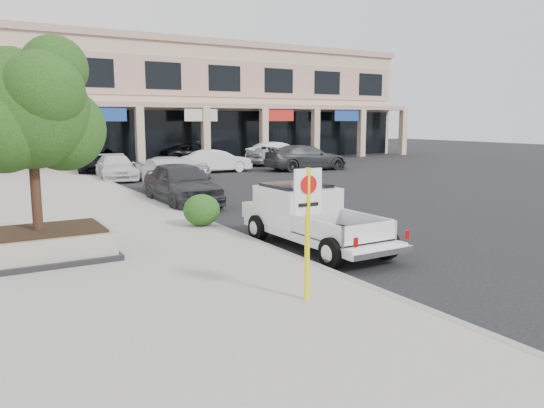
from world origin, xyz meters
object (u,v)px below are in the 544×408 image
at_px(curb_car_c, 116,167).
at_px(lot_car_b, 217,161).
at_px(pickup_truck, 317,218).
at_px(lot_car_a, 173,167).
at_px(planter, 40,245).
at_px(planter_tree, 36,112).
at_px(curb_car_a, 182,183).
at_px(curb_car_d, 99,160).
at_px(lot_car_c, 306,157).
at_px(lot_car_e, 271,155).
at_px(lot_car_f, 279,153).
at_px(lot_car_d, 197,153).
at_px(curb_car_b, 173,177).
at_px(no_parking_sign, 308,216).

xyz_separation_m(curb_car_c, lot_car_b, (6.50, 0.91, 0.03)).
xyz_separation_m(pickup_truck, lot_car_a, (2.35, 16.79, -0.09)).
height_order(planter, planter_tree, planter_tree).
xyz_separation_m(planter, pickup_truck, (6.27, -1.86, 0.31)).
height_order(planter, curb_car_a, curb_car_a).
bearing_deg(curb_car_d, lot_car_c, -14.41).
distance_m(planter_tree, lot_car_e, 27.23).
relative_size(curb_car_c, lot_car_f, 0.96).
distance_m(planter, planter_tree, 2.95).
bearing_deg(lot_car_d, curb_car_a, 160.71).
bearing_deg(lot_car_d, lot_car_b, 171.50).
bearing_deg(lot_car_f, curb_car_b, 139.75).
xyz_separation_m(curb_car_d, lot_car_c, (12.11, -4.92, 0.02)).
height_order(lot_car_b, lot_car_e, lot_car_e).
xyz_separation_m(curb_car_c, lot_car_f, (13.38, 4.77, 0.13)).
height_order(lot_car_a, lot_car_b, lot_car_b).
bearing_deg(lot_car_a, lot_car_d, -5.62).
relative_size(lot_car_a, lot_car_e, 0.98).
bearing_deg(lot_car_f, lot_car_b, 125.33).
distance_m(curb_car_a, lot_car_c, 15.45).
xyz_separation_m(no_parking_sign, lot_car_e, (14.44, 25.77, -0.92)).
distance_m(pickup_truck, curb_car_a, 8.48).
distance_m(planter_tree, lot_car_d, 28.86).
distance_m(curb_car_a, curb_car_c, 10.13).
xyz_separation_m(lot_car_e, lot_car_f, (1.29, 1.03, 0.09)).
relative_size(curb_car_c, lot_car_d, 0.87).
bearing_deg(pickup_truck, planter, 162.61).
xyz_separation_m(planter_tree, lot_car_d, (14.14, 25.01, -2.68)).
distance_m(planter, lot_car_e, 27.30).
relative_size(planter, lot_car_b, 0.75).
bearing_deg(lot_car_a, planter, 173.25).
relative_size(planter_tree, no_parking_sign, 1.74).
distance_m(curb_car_d, lot_car_d, 9.25).
height_order(pickup_truck, lot_car_f, lot_car_f).
distance_m(no_parking_sign, pickup_truck, 4.42).
bearing_deg(curb_car_d, planter_tree, -98.14).
height_order(planter, pickup_truck, pickup_truck).
bearing_deg(no_parking_sign, curb_car_c, 83.91).
bearing_deg(planter, lot_car_e, 48.55).
bearing_deg(curb_car_a, lot_car_e, 50.09).
distance_m(planter_tree, curb_car_d, 21.80).
xyz_separation_m(no_parking_sign, lot_car_c, (14.52, 21.36, -0.82)).
bearing_deg(curb_car_a, curb_car_d, 90.87).
bearing_deg(curb_car_b, pickup_truck, -86.47).
relative_size(no_parking_sign, curb_car_c, 0.50).
bearing_deg(curb_car_c, lot_car_d, 51.19).
distance_m(lot_car_c, lot_car_d, 9.90).
bearing_deg(curb_car_a, planter_tree, -130.54).
height_order(planter, curb_car_c, curb_car_c).
distance_m(curb_car_a, curb_car_d, 14.37).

